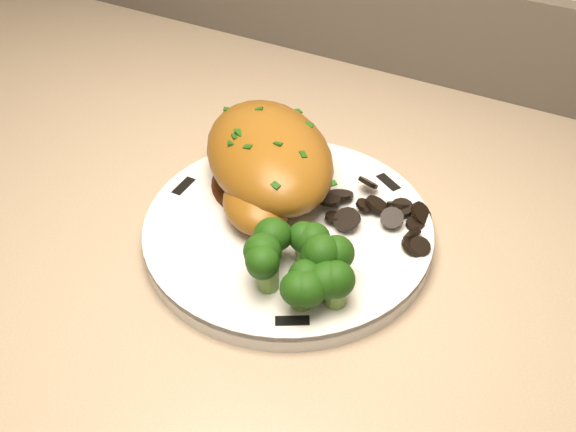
% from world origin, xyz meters
% --- Properties ---
extents(plate, '(0.33, 0.33, 0.02)m').
position_xyz_m(plate, '(-0.41, 1.67, 0.91)').
color(plate, silver).
rests_on(plate, counter).
extents(rim_accent_0, '(0.03, 0.02, 0.00)m').
position_xyz_m(rim_accent_0, '(-0.36, 1.76, 0.92)').
color(rim_accent_0, black).
rests_on(rim_accent_0, plate).
extents(rim_accent_1, '(0.01, 0.03, 0.00)m').
position_xyz_m(rim_accent_1, '(-0.52, 1.67, 0.92)').
color(rim_accent_1, black).
rests_on(rim_accent_1, plate).
extents(rim_accent_2, '(0.03, 0.02, 0.00)m').
position_xyz_m(rim_accent_2, '(-0.36, 1.57, 0.92)').
color(rim_accent_2, black).
rests_on(rim_accent_2, plate).
extents(gravy_pool, '(0.11, 0.11, 0.00)m').
position_xyz_m(gravy_pool, '(-0.45, 1.71, 0.92)').
color(gravy_pool, '#38190A').
rests_on(gravy_pool, plate).
extents(chicken_breast, '(0.19, 0.19, 0.06)m').
position_xyz_m(chicken_breast, '(-0.45, 1.71, 0.95)').
color(chicken_breast, '#8C5718').
rests_on(chicken_breast, plate).
extents(mushroom_pile, '(0.09, 0.07, 0.03)m').
position_xyz_m(mushroom_pile, '(-0.34, 1.71, 0.92)').
color(mushroom_pile, black).
rests_on(mushroom_pile, plate).
extents(broccoli_florets, '(0.09, 0.07, 0.04)m').
position_xyz_m(broccoli_florets, '(-0.37, 1.61, 0.94)').
color(broccoli_florets, olive).
rests_on(broccoli_florets, plate).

